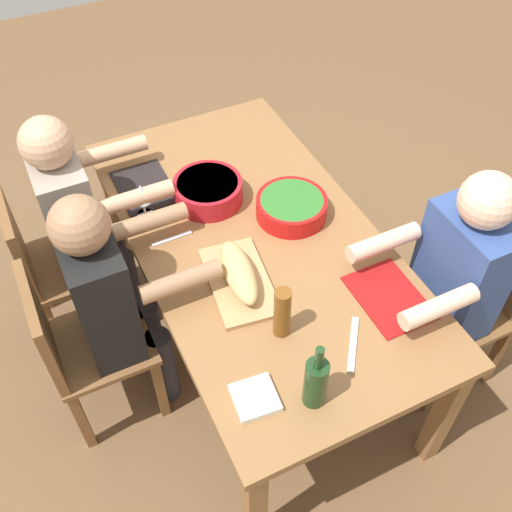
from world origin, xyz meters
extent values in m
plane|color=brown|center=(0.00, 0.00, 0.00)|extent=(8.00, 8.00, 0.00)
cube|color=olive|center=(0.00, 0.00, 0.72)|extent=(1.80, 0.94, 0.04)
cube|color=olive|center=(-0.84, -0.41, 0.35)|extent=(0.07, 0.07, 0.70)
cube|color=olive|center=(0.84, -0.41, 0.35)|extent=(0.07, 0.07, 0.70)
cube|color=olive|center=(-0.84, 0.41, 0.35)|extent=(0.07, 0.07, 0.70)
cube|color=olive|center=(0.84, 0.41, 0.35)|extent=(0.07, 0.07, 0.70)
cube|color=brown|center=(0.00, 0.71, 0.44)|extent=(0.40, 0.40, 0.03)
cube|color=brown|center=(0.00, 0.89, 0.65)|extent=(0.38, 0.04, 0.40)
cube|color=brown|center=(0.17, 0.54, 0.21)|extent=(0.04, 0.04, 0.42)
cube|color=brown|center=(-0.17, 0.54, 0.21)|extent=(0.04, 0.04, 0.42)
cube|color=brown|center=(0.17, 0.88, 0.21)|extent=(0.04, 0.04, 0.42)
cube|color=brown|center=(-0.17, 0.88, 0.21)|extent=(0.04, 0.04, 0.42)
cylinder|color=#2D2D38|center=(0.08, 0.49, 0.23)|extent=(0.11, 0.11, 0.45)
cylinder|color=#2D2D38|center=(-0.08, 0.49, 0.23)|extent=(0.11, 0.11, 0.45)
cube|color=black|center=(0.00, 0.65, 0.73)|extent=(0.34, 0.20, 0.55)
cylinder|color=#9E7251|center=(0.17, 0.38, 0.85)|extent=(0.07, 0.30, 0.07)
cylinder|color=#9E7251|center=(-0.17, 0.38, 0.85)|extent=(0.07, 0.30, 0.07)
sphere|color=#9E7251|center=(0.00, 0.65, 1.09)|extent=(0.21, 0.21, 0.21)
cube|color=brown|center=(0.49, 0.71, 0.44)|extent=(0.40, 0.40, 0.03)
cube|color=brown|center=(0.49, 0.89, 0.65)|extent=(0.38, 0.04, 0.40)
cube|color=brown|center=(0.66, 0.54, 0.21)|extent=(0.04, 0.04, 0.42)
cube|color=brown|center=(0.32, 0.54, 0.21)|extent=(0.04, 0.04, 0.42)
cube|color=brown|center=(0.66, 0.88, 0.21)|extent=(0.04, 0.04, 0.42)
cube|color=brown|center=(0.32, 0.88, 0.21)|extent=(0.04, 0.04, 0.42)
cylinder|color=#2D2D38|center=(0.57, 0.49, 0.23)|extent=(0.11, 0.11, 0.45)
cylinder|color=#2D2D38|center=(0.41, 0.49, 0.23)|extent=(0.11, 0.11, 0.45)
cube|color=gray|center=(0.49, 0.65, 0.73)|extent=(0.34, 0.20, 0.55)
cylinder|color=tan|center=(0.66, 0.38, 0.85)|extent=(0.07, 0.30, 0.07)
cylinder|color=tan|center=(0.32, 0.38, 0.85)|extent=(0.07, 0.30, 0.07)
sphere|color=tan|center=(0.49, 0.65, 1.09)|extent=(0.21, 0.21, 0.21)
cube|color=brown|center=(-0.49, -0.71, 0.44)|extent=(0.40, 0.40, 0.03)
cube|color=brown|center=(-0.49, -0.89, 0.65)|extent=(0.38, 0.04, 0.40)
cube|color=brown|center=(-0.66, -0.54, 0.21)|extent=(0.04, 0.04, 0.42)
cube|color=brown|center=(-0.32, -0.54, 0.21)|extent=(0.04, 0.04, 0.42)
cube|color=brown|center=(-0.66, -0.88, 0.21)|extent=(0.04, 0.04, 0.42)
cube|color=brown|center=(-0.32, -0.88, 0.21)|extent=(0.04, 0.04, 0.42)
cylinder|color=#2D2D38|center=(-0.57, -0.49, 0.23)|extent=(0.11, 0.11, 0.45)
cylinder|color=#2D2D38|center=(-0.41, -0.49, 0.23)|extent=(0.11, 0.11, 0.45)
cube|color=#334C8C|center=(-0.49, -0.65, 0.73)|extent=(0.34, 0.20, 0.55)
cylinder|color=beige|center=(-0.66, -0.38, 0.85)|extent=(0.07, 0.30, 0.07)
cylinder|color=beige|center=(-0.32, -0.38, 0.85)|extent=(0.07, 0.30, 0.07)
sphere|color=beige|center=(-0.49, -0.65, 1.09)|extent=(0.21, 0.21, 0.21)
cylinder|color=red|center=(0.06, -0.19, 0.78)|extent=(0.30, 0.30, 0.09)
cylinder|color=#2D7028|center=(0.06, -0.19, 0.81)|extent=(0.26, 0.26, 0.03)
cylinder|color=#B21923|center=(0.30, 0.08, 0.79)|extent=(0.30, 0.30, 0.10)
cylinder|color=#669E33|center=(0.30, 0.08, 0.82)|extent=(0.26, 0.26, 0.04)
cube|color=tan|center=(-0.19, 0.16, 0.75)|extent=(0.43, 0.27, 0.02)
ellipsoid|color=tan|center=(-0.19, 0.16, 0.81)|extent=(0.33, 0.15, 0.09)
cylinder|color=#193819|center=(-0.74, 0.15, 0.84)|extent=(0.08, 0.08, 0.20)
cylinder|color=#193819|center=(-0.74, 0.15, 0.98)|extent=(0.03, 0.03, 0.09)
cylinder|color=brown|center=(-0.45, 0.12, 0.85)|extent=(0.06, 0.06, 0.22)
cylinder|color=silver|center=(0.32, 0.36, 0.74)|extent=(0.07, 0.07, 0.01)
cylinder|color=silver|center=(0.32, 0.36, 0.78)|extent=(0.01, 0.01, 0.07)
cone|color=silver|center=(0.32, 0.36, 0.86)|extent=(0.08, 0.08, 0.08)
cube|color=silver|center=(0.14, 0.31, 0.74)|extent=(0.02, 0.17, 0.01)
cube|color=black|center=(0.49, 0.31, 0.74)|extent=(0.32, 0.23, 0.01)
cube|color=maroon|center=(-0.49, -0.31, 0.74)|extent=(0.32, 0.23, 0.01)
cube|color=silver|center=(-0.61, -0.08, 0.74)|extent=(0.20, 0.16, 0.01)
cube|color=white|center=(-0.66, 0.32, 0.75)|extent=(0.15, 0.15, 0.02)
camera|label=1|loc=(-1.51, 0.73, 2.48)|focal=41.67mm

